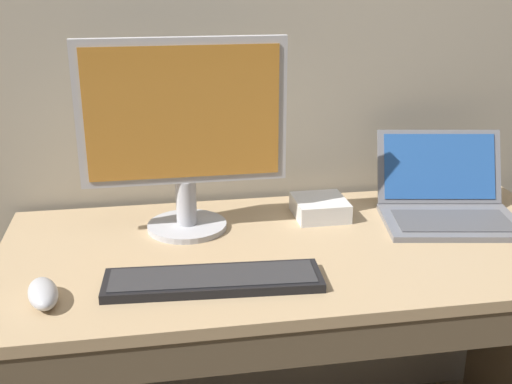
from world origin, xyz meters
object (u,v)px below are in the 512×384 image
(computer_mouse, at_px, (43,293))
(external_drive_box, at_px, (320,208))
(external_monitor, at_px, (184,131))
(laptop_space_gray, at_px, (447,201))
(wired_keyboard, at_px, (213,280))

(computer_mouse, xyz_separation_m, external_drive_box, (0.66, 0.35, 0.00))
(computer_mouse, bearing_deg, external_monitor, 33.05)
(laptop_space_gray, xyz_separation_m, computer_mouse, (-0.98, -0.29, -0.02))
(wired_keyboard, bearing_deg, computer_mouse, -176.75)
(computer_mouse, bearing_deg, laptop_space_gray, 3.36)
(external_monitor, distance_m, external_drive_box, 0.42)
(wired_keyboard, height_order, computer_mouse, computer_mouse)
(laptop_space_gray, distance_m, external_drive_box, 0.33)
(external_monitor, distance_m, computer_mouse, 0.50)
(computer_mouse, relative_size, external_drive_box, 0.87)
(wired_keyboard, relative_size, computer_mouse, 3.78)
(wired_keyboard, bearing_deg, external_drive_box, 46.19)
(laptop_space_gray, distance_m, wired_keyboard, 0.70)
(laptop_space_gray, bearing_deg, wired_keyboard, -157.22)
(laptop_space_gray, relative_size, external_drive_box, 2.77)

